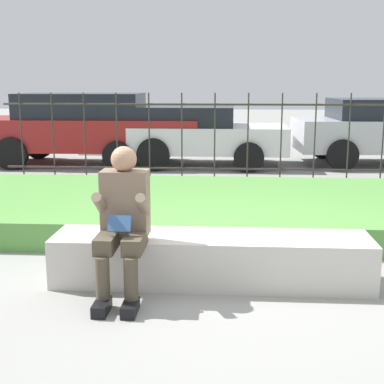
{
  "coord_description": "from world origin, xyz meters",
  "views": [
    {
      "loc": [
        -0.06,
        -4.45,
        1.73
      ],
      "look_at": [
        -0.4,
        0.63,
        0.68
      ],
      "focal_mm": 50.0,
      "sensor_mm": 36.0,
      "label": 1
    }
  ],
  "objects_px": {
    "person_seated_reader": "(123,217)",
    "stone_bench": "(211,262)",
    "car_parked_center": "(184,133)",
    "car_parked_left": "(89,127)"
  },
  "relations": [
    {
      "from": "person_seated_reader",
      "to": "stone_bench",
      "type": "bearing_deg",
      "value": 24.36
    },
    {
      "from": "stone_bench",
      "to": "car_parked_center",
      "type": "xyz_separation_m",
      "value": [
        -0.78,
        6.74,
        0.48
      ]
    },
    {
      "from": "car_parked_left",
      "to": "stone_bench",
      "type": "bearing_deg",
      "value": -68.14
    },
    {
      "from": "stone_bench",
      "to": "car_parked_center",
      "type": "height_order",
      "value": "car_parked_center"
    },
    {
      "from": "stone_bench",
      "to": "car_parked_left",
      "type": "xyz_separation_m",
      "value": [
        -2.81,
        6.72,
        0.6
      ]
    },
    {
      "from": "stone_bench",
      "to": "car_parked_left",
      "type": "relative_size",
      "value": 0.6
    },
    {
      "from": "stone_bench",
      "to": "person_seated_reader",
      "type": "height_order",
      "value": "person_seated_reader"
    },
    {
      "from": "car_parked_center",
      "to": "car_parked_left",
      "type": "bearing_deg",
      "value": -178.75
    },
    {
      "from": "stone_bench",
      "to": "person_seated_reader",
      "type": "distance_m",
      "value": 0.91
    },
    {
      "from": "stone_bench",
      "to": "car_parked_left",
      "type": "distance_m",
      "value": 7.31
    }
  ]
}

